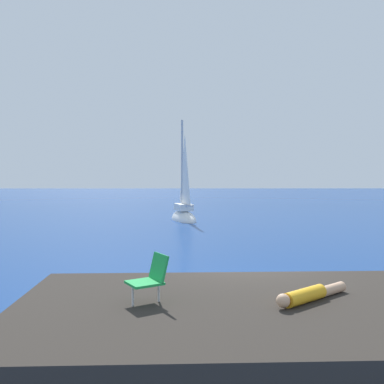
# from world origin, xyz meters

# --- Properties ---
(ground_plane) EXTENTS (160.00, 160.00, 0.00)m
(ground_plane) POSITION_xyz_m (0.00, 0.00, 0.00)
(ground_plane) COLOR navy
(shore_ledge) EXTENTS (7.88, 4.57, 0.86)m
(shore_ledge) POSITION_xyz_m (-0.32, -3.42, 0.43)
(shore_ledge) COLOR #2D2823
(shore_ledge) RESTS_ON ground
(boulder_seaward) EXTENTS (1.10, 1.18, 0.69)m
(boulder_seaward) POSITION_xyz_m (2.60, -0.86, 0.00)
(boulder_seaward) COLOR #272421
(boulder_seaward) RESTS_ON ground
(boulder_inland) EXTENTS (1.32, 1.44, 0.76)m
(boulder_inland) POSITION_xyz_m (-3.36, -1.03, 0.00)
(boulder_inland) COLOR #2C2A22
(boulder_inland) RESTS_ON ground
(sailboat_near) EXTENTS (2.27, 3.99, 7.20)m
(sailboat_near) POSITION_xyz_m (-1.59, 16.91, 0.39)
(sailboat_near) COLOR white
(sailboat_near) RESTS_ON ground
(person_sunbather) EXTENTS (1.47, 1.20, 0.25)m
(person_sunbather) POSITION_xyz_m (0.70, -3.34, 0.98)
(person_sunbather) COLOR gold
(person_sunbather) RESTS_ON shore_ledge
(beach_chair) EXTENTS (0.76, 0.72, 0.80)m
(beach_chair) POSITION_xyz_m (-1.94, -3.39, 1.30)
(beach_chair) COLOR green
(beach_chair) RESTS_ON shore_ledge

